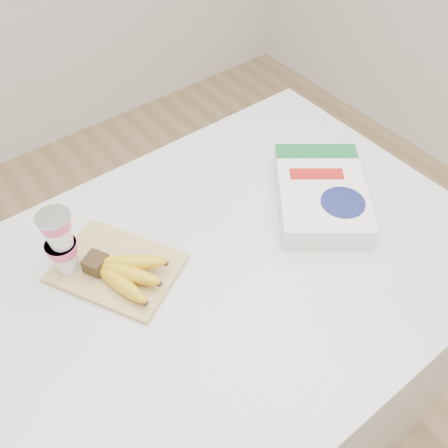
# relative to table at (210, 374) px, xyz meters

# --- Properties ---
(room) EXTENTS (4.00, 4.00, 4.00)m
(room) POSITION_rel_table_xyz_m (0.00, 0.00, 0.85)
(room) COLOR tan
(room) RESTS_ON ground
(table) EXTENTS (1.34, 0.89, 1.01)m
(table) POSITION_rel_table_xyz_m (0.00, 0.00, 0.00)
(table) COLOR silver
(table) RESTS_ON ground
(cutting_board) EXTENTS (0.31, 0.34, 0.01)m
(cutting_board) POSITION_rel_table_xyz_m (-0.15, 0.14, 0.51)
(cutting_board) COLOR tan
(cutting_board) RESTS_ON table
(bananas) EXTENTS (0.17, 0.19, 0.06)m
(bananas) POSITION_rel_table_xyz_m (-0.15, 0.09, 0.54)
(bananas) COLOR #382816
(bananas) RESTS_ON cutting_board
(yogurt_stack) EXTENTS (0.08, 0.07, 0.17)m
(yogurt_stack) POSITION_rel_table_xyz_m (-0.24, 0.20, 0.61)
(yogurt_stack) COLOR white
(yogurt_stack) RESTS_ON cutting_board
(cereal_box) EXTENTS (0.36, 0.38, 0.07)m
(cereal_box) POSITION_rel_table_xyz_m (0.37, 0.00, 0.54)
(cereal_box) COLOR white
(cereal_box) RESTS_ON table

